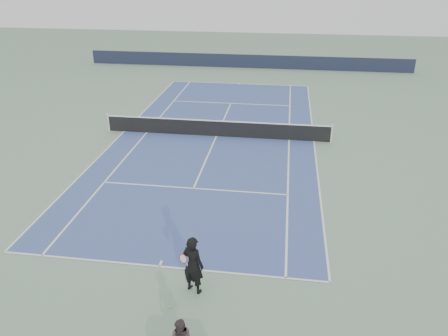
# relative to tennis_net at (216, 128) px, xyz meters

# --- Properties ---
(ground) EXTENTS (80.00, 80.00, 0.00)m
(ground) POSITION_rel_tennis_net_xyz_m (0.00, 0.00, -0.50)
(ground) COLOR gray
(court_surface) EXTENTS (10.97, 23.77, 0.01)m
(court_surface) POSITION_rel_tennis_net_xyz_m (0.00, 0.00, -0.50)
(court_surface) COLOR #3C518E
(court_surface) RESTS_ON ground
(tennis_net) EXTENTS (12.90, 0.10, 1.07)m
(tennis_net) POSITION_rel_tennis_net_xyz_m (0.00, 0.00, 0.00)
(tennis_net) COLOR silver
(tennis_net) RESTS_ON ground
(windscreen_far) EXTENTS (30.00, 0.25, 1.20)m
(windscreen_far) POSITION_rel_tennis_net_xyz_m (0.00, 17.88, 0.10)
(windscreen_far) COLOR black
(windscreen_far) RESTS_ON ground
(tennis_player) EXTENTS (0.88, 0.75, 1.91)m
(tennis_player) POSITION_rel_tennis_net_xyz_m (1.36, -12.82, 0.45)
(tennis_player) COLOR black
(tennis_player) RESTS_ON ground
(tennis_ball) EXTENTS (0.06, 0.06, 0.06)m
(tennis_ball) POSITION_rel_tennis_net_xyz_m (0.82, -13.66, -0.47)
(tennis_ball) COLOR yellow
(tennis_ball) RESTS_ON ground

